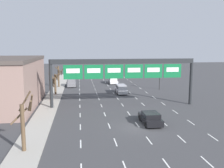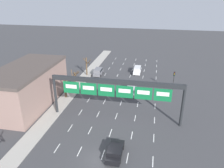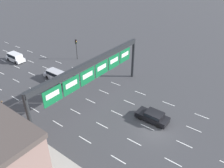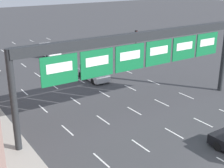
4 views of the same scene
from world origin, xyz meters
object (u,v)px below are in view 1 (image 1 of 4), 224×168
object	(u,v)px
tree_bare_third	(24,122)
suv_silver	(121,89)
suv_white	(113,80)
tree_bare_closest	(51,86)
tree_bare_second	(55,82)
traffic_light_near_gantry	(160,75)
tree_bare_furthest	(59,75)
car_black	(150,118)
suv_grey	(72,82)
sign_gantry	(124,68)

from	to	relation	value
tree_bare_third	suv_silver	bearing A→B (deg)	63.60
suv_white	tree_bare_closest	world-z (taller)	tree_bare_closest
tree_bare_closest	tree_bare_second	bearing A→B (deg)	86.78
traffic_light_near_gantry	tree_bare_furthest	bearing A→B (deg)	165.40
traffic_light_near_gantry	tree_bare_closest	bearing A→B (deg)	-159.88
tree_bare_second	tree_bare_furthest	distance (m)	8.76
tree_bare_closest	tree_bare_third	world-z (taller)	tree_bare_third
car_black	tree_bare_furthest	size ratio (longest dim) A/B	0.96
suv_white	tree_bare_closest	size ratio (longest dim) A/B	0.98
suv_grey	tree_bare_furthest	world-z (taller)	tree_bare_furthest
suv_white	tree_bare_closest	distance (m)	21.93
suv_silver	tree_bare_furthest	bearing A→B (deg)	144.80
tree_bare_closest	tree_bare_third	distance (m)	21.18
car_black	tree_bare_second	bearing A→B (deg)	122.87
tree_bare_third	traffic_light_near_gantry	bearing A→B (deg)	53.40
suv_silver	tree_bare_closest	size ratio (longest dim) A/B	1.01
car_black	tree_bare_third	xyz separation A→B (m)	(-12.98, -6.23, 1.94)
tree_bare_second	traffic_light_near_gantry	bearing A→B (deg)	8.55
sign_gantry	tree_bare_second	bearing A→B (deg)	136.16
suv_grey	suv_silver	distance (m)	13.65
car_black	tree_bare_furthest	bearing A→B (deg)	114.12
sign_gantry	tree_bare_third	xyz separation A→B (m)	(-11.38, -15.23, -3.21)
sign_gantry	suv_silver	xyz separation A→B (m)	(1.42, 10.56, -4.96)
suv_white	suv_grey	world-z (taller)	suv_grey
car_black	tree_bare_second	world-z (taller)	tree_bare_second
sign_gantry	suv_grey	world-z (taller)	sign_gantry
tree_bare_closest	car_black	bearing A→B (deg)	-49.09
suv_grey	traffic_light_near_gantry	distance (m)	19.69
tree_bare_closest	tree_bare_furthest	bearing A→B (deg)	88.98
traffic_light_near_gantry	tree_bare_third	world-z (taller)	tree_bare_third
sign_gantry	car_black	size ratio (longest dim) A/B	4.93
sign_gantry	suv_grey	bearing A→B (deg)	112.46
car_black	suv_silver	size ratio (longest dim) A/B	0.94
traffic_light_near_gantry	tree_bare_second	bearing A→B (deg)	-171.45
suv_silver	tree_bare_third	distance (m)	28.84
suv_white	tree_bare_third	world-z (taller)	tree_bare_third
sign_gantry	tree_bare_furthest	world-z (taller)	sign_gantry
car_black	suv_silver	xyz separation A→B (m)	(-0.18, 19.56, 0.19)
car_black	traffic_light_near_gantry	distance (m)	24.52
suv_white	car_black	size ratio (longest dim) A/B	1.04
traffic_light_near_gantry	sign_gantry	bearing A→B (deg)	-126.43
tree_bare_second	car_black	bearing A→B (deg)	-57.13
car_black	traffic_light_near_gantry	size ratio (longest dim) A/B	1.01
sign_gantry	traffic_light_near_gantry	bearing A→B (deg)	53.57
tree_bare_closest	suv_white	bearing A→B (deg)	53.84
tree_bare_second	tree_bare_third	world-z (taller)	tree_bare_third
car_black	tree_bare_second	distance (m)	23.44
car_black	traffic_light_near_gantry	xyz separation A→B (m)	(8.61, 22.84, 2.40)
tree_bare_closest	suv_grey	bearing A→B (deg)	77.94
tree_bare_third	tree_bare_furthest	bearing A→B (deg)	89.55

